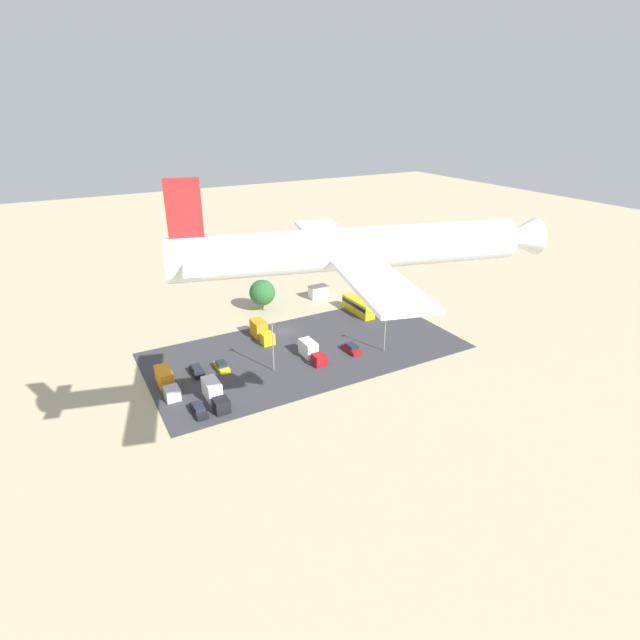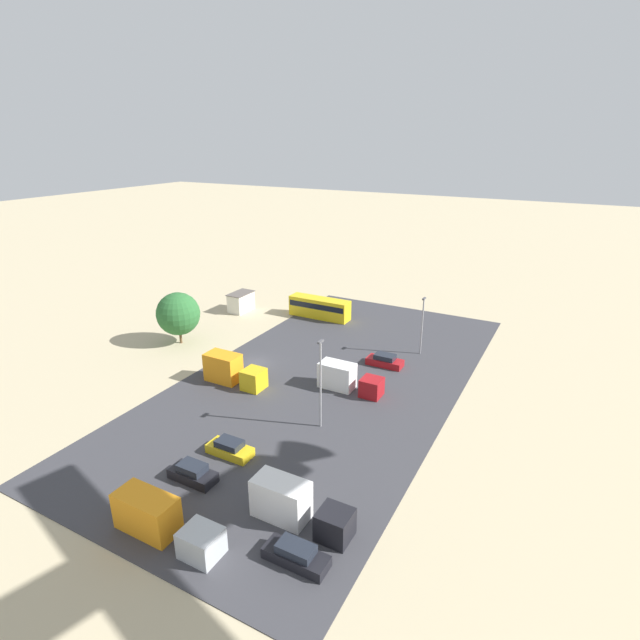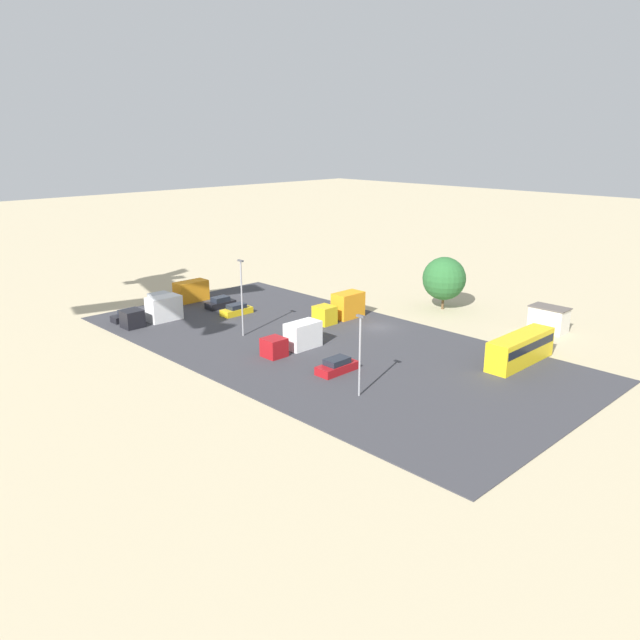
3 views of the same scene
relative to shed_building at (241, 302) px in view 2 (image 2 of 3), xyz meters
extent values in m
plane|color=tan|center=(16.11, 14.21, -1.61)|extent=(400.00, 400.00, 0.00)
cube|color=#38383D|center=(16.11, 24.52, -1.57)|extent=(61.30, 30.71, 0.08)
cube|color=silver|center=(0.00, 0.00, -0.07)|extent=(4.40, 2.56, 3.07)
cube|color=#59514C|center=(0.00, 0.00, 1.53)|extent=(4.64, 2.80, 0.12)
cube|color=gold|center=(-3.34, 13.29, 0.09)|extent=(2.57, 10.15, 3.22)
cube|color=black|center=(-3.34, 13.29, 0.67)|extent=(2.61, 9.74, 0.90)
cube|color=gold|center=(33.45, 23.68, -1.10)|extent=(1.90, 4.38, 0.85)
cube|color=#1E232D|center=(33.45, 23.68, -0.36)|extent=(1.60, 2.45, 0.62)
cube|color=black|center=(37.92, 23.17, -1.07)|extent=(1.86, 4.26, 0.91)
cube|color=#1E232D|center=(37.92, 23.17, -0.28)|extent=(1.56, 2.38, 0.67)
cube|color=black|center=(41.28, 35.55, -1.10)|extent=(1.80, 4.74, 0.85)
cube|color=#1E232D|center=(41.28, 35.55, -0.36)|extent=(1.51, 2.65, 0.62)
cube|color=maroon|center=(8.65, 29.34, -1.08)|extent=(1.98, 4.65, 0.88)
cube|color=#1E232D|center=(8.65, 29.34, -0.32)|extent=(1.67, 2.60, 0.65)
cube|color=maroon|center=(16.87, 30.93, -0.46)|extent=(2.32, 2.32, 2.13)
cube|color=white|center=(16.87, 26.55, 0.00)|extent=(2.32, 4.12, 3.04)
cube|color=gold|center=(21.80, 18.13, -0.33)|extent=(2.50, 2.36, 2.40)
cube|color=orange|center=(21.80, 13.68, 0.19)|extent=(2.50, 4.19, 3.42)
cube|color=#ADB2B7|center=(43.88, 29.35, -0.47)|extent=(2.36, 2.75, 2.11)
cube|color=orange|center=(43.88, 24.15, -0.02)|extent=(2.36, 4.90, 3.01)
cube|color=black|center=(37.95, 36.88, -0.39)|extent=(2.34, 2.47, 2.27)
cube|color=white|center=(37.95, 32.22, 0.09)|extent=(2.34, 4.39, 3.24)
cylinder|color=brown|center=(15.41, 0.81, -0.53)|extent=(0.36, 0.36, 2.16)
sphere|color=#28602D|center=(15.41, 0.81, 2.84)|extent=(6.08, 6.08, 6.08)
cylinder|color=gray|center=(2.89, 32.22, 2.32)|extent=(0.20, 0.20, 7.68)
cube|color=#4C4C51|center=(2.89, 32.22, 6.34)|extent=(0.90, 0.28, 0.20)
cylinder|color=gray|center=(25.25, 28.85, 3.08)|extent=(0.20, 0.20, 9.20)
cube|color=#4C4C51|center=(25.25, 28.85, 7.86)|extent=(0.90, 0.28, 0.20)
camera|label=1|loc=(56.95, 103.03, 43.73)|focal=28.00mm
camera|label=2|loc=(64.01, 49.70, 26.44)|focal=28.00mm
camera|label=3|loc=(-33.69, 73.07, 22.32)|focal=35.00mm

